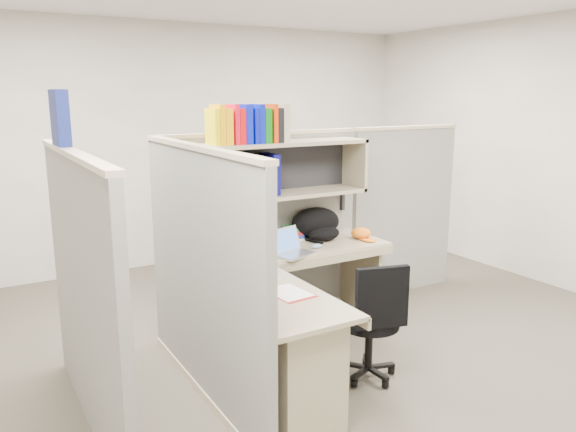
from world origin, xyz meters
TOP-DOWN VIEW (x-y plane):
  - ground at (0.00, 0.00)m, footprint 6.00×6.00m
  - room_shell at (0.00, 0.00)m, footprint 6.00×6.00m
  - cubicle at (-0.37, 0.45)m, footprint 3.79×1.84m
  - desk at (-0.41, -0.29)m, footprint 1.74×1.75m
  - laptop at (-0.01, 0.36)m, footprint 0.36×0.36m
  - backpack at (0.42, 0.68)m, footprint 0.45×0.35m
  - orange_cap at (0.73, 0.51)m, footprint 0.17×0.20m
  - snack_canister at (-0.56, -0.17)m, footprint 0.10×0.10m
  - tissue_box at (-0.76, -0.39)m, footprint 0.13×0.13m
  - mouse at (0.24, 0.44)m, footprint 0.11×0.09m
  - paper_cup at (0.03, 0.69)m, footprint 0.08×0.08m
  - book_stack at (0.22, 0.79)m, footprint 0.20×0.25m
  - loose_paper at (-0.47, -0.32)m, footprint 0.22×0.29m
  - task_chair at (0.15, -0.38)m, footprint 0.49×0.45m

SIDE VIEW (x-z plane):
  - ground at x=0.00m, z-range 0.00..0.00m
  - task_chair at x=0.15m, z-range -0.13..0.73m
  - desk at x=-0.41m, z-range 0.07..0.80m
  - loose_paper at x=-0.47m, z-range 0.73..0.73m
  - mouse at x=0.24m, z-range 0.73..0.76m
  - paper_cup at x=0.03m, z-range 0.73..0.82m
  - orange_cap at x=0.73m, z-range 0.73..0.82m
  - snack_canister at x=-0.56m, z-range 0.73..0.83m
  - book_stack at x=0.22m, z-range 0.73..0.84m
  - tissue_box at x=-0.76m, z-range 0.73..0.91m
  - laptop at x=-0.01m, z-range 0.73..0.94m
  - backpack at x=0.42m, z-range 0.73..0.99m
  - cubicle at x=-0.37m, z-range -0.07..1.88m
  - room_shell at x=0.00m, z-range -1.38..4.62m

